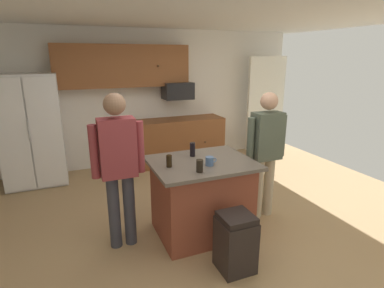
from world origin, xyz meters
TOP-DOWN VIEW (x-y plane):
  - floor at (0.00, 0.00)m, footprint 7.04×7.04m
  - ceiling at (0.00, 0.00)m, footprint 7.04×7.04m
  - back_wall at (0.00, 2.80)m, footprint 6.40×0.10m
  - french_door_window_panel at (2.60, 2.40)m, footprint 0.90×0.06m
  - cabinet_run_upper at (-0.40, 2.60)m, footprint 2.40×0.38m
  - cabinet_run_lower at (0.60, 2.48)m, footprint 1.80×0.63m
  - refrigerator at (-2.00, 2.38)m, footprint 0.94×0.76m
  - microwave_over_range at (0.60, 2.50)m, footprint 0.56×0.40m
  - kitchen_island at (-0.04, -0.09)m, footprint 1.18×0.95m
  - person_guest_by_door at (-0.97, 0.01)m, footprint 0.57×0.23m
  - person_guest_left at (0.90, -0.02)m, footprint 0.57×0.22m
  - glass_pilsner at (-0.06, 0.13)m, footprint 0.07×0.07m
  - glass_stout_tall at (-0.45, -0.12)m, footprint 0.06×0.06m
  - tumbler_amber at (-0.20, -0.39)m, footprint 0.07×0.07m
  - mug_blue_stoneware at (-0.01, -0.25)m, footprint 0.13×0.09m
  - trash_bin at (0.00, -0.84)m, footprint 0.34×0.34m

SIDE VIEW (x-z plane):
  - floor at x=0.00m, z-range 0.00..0.00m
  - trash_bin at x=0.00m, z-range 0.00..0.61m
  - cabinet_run_lower at x=0.60m, z-range 0.00..0.90m
  - kitchen_island at x=-0.04m, z-range 0.01..0.93m
  - refrigerator at x=-2.00m, z-range 0.00..1.84m
  - person_guest_left at x=0.90m, z-range 0.13..1.80m
  - mug_blue_stoneware at x=-0.01m, z-range 0.92..1.02m
  - tumbler_amber at x=-0.20m, z-range 0.92..1.06m
  - glass_stout_tall at x=-0.45m, z-range 0.92..1.06m
  - glass_pilsner at x=-0.06m, z-range 0.92..1.09m
  - person_guest_by_door at x=-0.97m, z-range 0.14..1.88m
  - french_door_window_panel at x=2.60m, z-range 0.10..2.10m
  - back_wall at x=0.00m, z-range 0.00..2.60m
  - microwave_over_range at x=0.60m, z-range 1.29..1.61m
  - cabinet_run_upper at x=-0.40m, z-range 1.55..2.30m
  - ceiling at x=0.00m, z-range 2.60..2.60m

